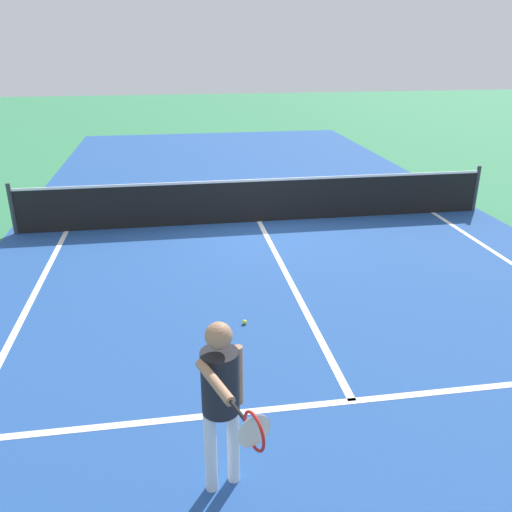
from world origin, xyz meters
name	(u,v)px	position (x,y,z in m)	size (l,w,h in m)	color
ground_plane	(259,221)	(0.00, 0.00, 0.00)	(60.00, 60.00, 0.00)	#337F51
court_surface_inbounds	(259,221)	(0.00, 0.00, 0.00)	(10.62, 24.40, 0.00)	#234C93
line_service_near	(352,401)	(0.00, -6.40, 0.00)	(8.22, 0.10, 0.01)	white
line_center_service	(290,281)	(0.00, -3.20, 0.00)	(0.10, 6.40, 0.01)	white
net	(259,200)	(0.00, 0.00, 0.49)	(10.31, 0.09, 1.07)	#33383D
player_near	(221,391)	(-1.54, -7.38, 1.03)	(0.46, 1.21, 1.66)	white
tennis_ball_mid_court	(245,322)	(-0.95, -4.49, 0.03)	(0.07, 0.07, 0.07)	#CCE033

